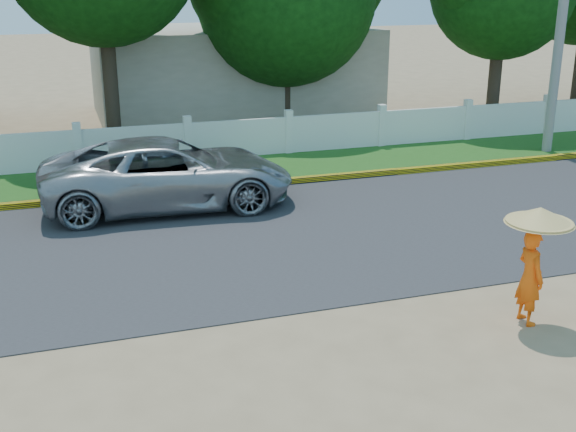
% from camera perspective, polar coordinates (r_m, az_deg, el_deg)
% --- Properties ---
extents(ground, '(120.00, 120.00, 0.00)m').
position_cam_1_polar(ground, '(10.69, 3.36, -9.91)').
color(ground, '#9E8460').
rests_on(ground, ground).
extents(road, '(60.00, 7.00, 0.02)m').
position_cam_1_polar(road, '(14.59, -3.03, -1.81)').
color(road, '#38383A').
rests_on(road, ground).
extents(grass_verge, '(60.00, 3.50, 0.03)m').
position_cam_1_polar(grass_verge, '(19.48, -7.06, 3.37)').
color(grass_verge, '#2D601E').
rests_on(grass_verge, ground).
extents(curb, '(40.00, 0.18, 0.16)m').
position_cam_1_polar(curb, '(17.85, -6.00, 2.21)').
color(curb, yellow).
rests_on(curb, ground).
extents(fence, '(40.00, 0.10, 1.10)m').
position_cam_1_polar(fence, '(20.73, -7.90, 5.79)').
color(fence, silver).
rests_on(fence, ground).
extents(building_near, '(10.00, 6.00, 3.20)m').
position_cam_1_polar(building_near, '(27.72, -4.39, 11.35)').
color(building_near, '#B7AD99').
rests_on(building_near, ground).
extents(utility_pole, '(0.28, 0.28, 7.45)m').
position_cam_1_polar(utility_pole, '(22.60, 20.77, 14.00)').
color(utility_pole, gray).
rests_on(utility_pole, ground).
extents(vehicle, '(5.78, 2.89, 1.57)m').
position_cam_1_polar(vehicle, '(16.63, -9.44, 3.34)').
color(vehicle, '#9B9EA3').
rests_on(vehicle, ground).
extents(monk_with_parasol, '(1.02, 1.02, 1.85)m').
position_cam_1_polar(monk_with_parasol, '(11.38, 18.90, -2.45)').
color(monk_with_parasol, '#FF580D').
rests_on(monk_with_parasol, ground).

